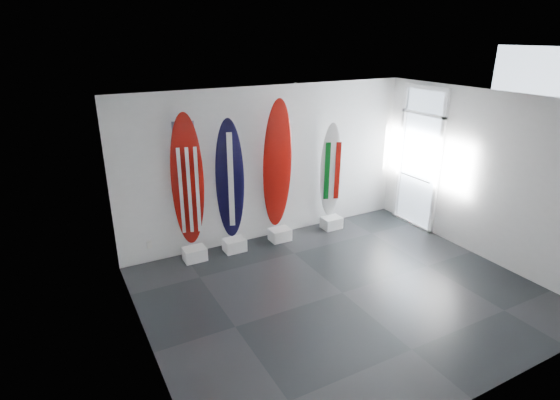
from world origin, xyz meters
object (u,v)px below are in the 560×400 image
surfboard_usa (188,182)px  surfboard_navy (230,180)px  surfboard_swiss (277,166)px  surfboard_italy (331,171)px

surfboard_usa → surfboard_navy: bearing=13.7°
surfboard_navy → surfboard_swiss: size_ratio=0.89×
surfboard_navy → surfboard_swiss: surfboard_swiss is taller
surfboard_italy → surfboard_swiss: bearing=-158.9°
surfboard_navy → surfboard_italy: surfboard_navy is taller
surfboard_swiss → surfboard_italy: bearing=6.7°
surfboard_usa → surfboard_navy: 0.79m
surfboard_navy → surfboard_swiss: bearing=19.2°
surfboard_italy → surfboard_usa: bearing=-158.9°
surfboard_swiss → surfboard_italy: 1.28m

